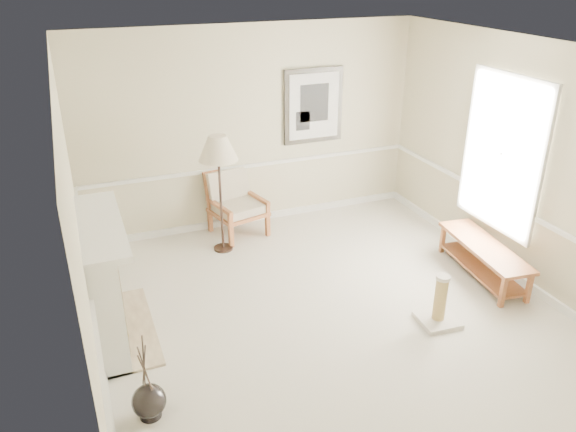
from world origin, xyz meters
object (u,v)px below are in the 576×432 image
object	(u,v)px
scratching_post	(439,308)
floor_vase	(149,402)
bench	(483,255)
armchair	(234,200)
floor_lamp	(218,151)

from	to	relation	value
scratching_post	floor_vase	bearing A→B (deg)	-175.64
bench	floor_vase	bearing A→B (deg)	-168.33
floor_vase	scratching_post	world-z (taller)	floor_vase
armchair	bench	bearing A→B (deg)	-56.98
floor_lamp	scratching_post	xyz separation A→B (m)	(1.74, -2.54, -1.23)
bench	scratching_post	xyz separation A→B (m)	(-1.11, -0.64, -0.10)
floor_vase	floor_lamp	distance (m)	3.38
scratching_post	armchair	bearing A→B (deg)	115.10
floor_lamp	scratching_post	bearing A→B (deg)	-55.55
floor_vase	armchair	size ratio (longest dim) A/B	0.96
bench	scratching_post	distance (m)	1.29
armchair	bench	world-z (taller)	armchair
floor_lamp	scratching_post	distance (m)	3.32
floor_vase	bench	world-z (taller)	floor_vase
floor_vase	armchair	xyz separation A→B (m)	(1.77, 3.27, 0.33)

